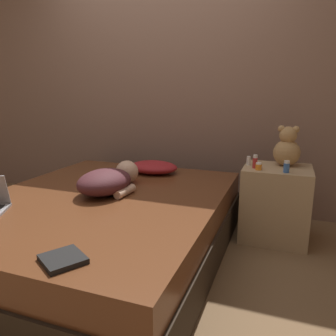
{
  "coord_description": "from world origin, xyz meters",
  "views": [
    {
      "loc": [
        1.2,
        -1.91,
        1.19
      ],
      "look_at": [
        0.4,
        0.26,
        0.64
      ],
      "focal_mm": 35.0,
      "sensor_mm": 36.0,
      "label": 1
    }
  ],
  "objects_px": {
    "person_lying": "(109,180)",
    "bottle_red": "(255,162)",
    "teddy_bear": "(287,148)",
    "bottle_orange": "(259,166)",
    "bottle_blue": "(287,167)",
    "book": "(63,259)",
    "pillow": "(153,167)",
    "bottle_white": "(249,161)"
  },
  "relations": [
    {
      "from": "person_lying",
      "to": "bottle_red",
      "type": "xyz_separation_m",
      "value": [
        0.98,
        0.55,
        0.1
      ]
    },
    {
      "from": "person_lying",
      "to": "teddy_bear",
      "type": "distance_m",
      "value": 1.43
    },
    {
      "from": "bottle_orange",
      "to": "bottle_red",
      "type": "distance_m",
      "value": 0.07
    },
    {
      "from": "bottle_blue",
      "to": "book",
      "type": "distance_m",
      "value": 1.71
    },
    {
      "from": "pillow",
      "to": "bottle_blue",
      "type": "relative_size",
      "value": 4.93
    },
    {
      "from": "bottle_white",
      "to": "book",
      "type": "distance_m",
      "value": 1.73
    },
    {
      "from": "pillow",
      "to": "bottle_orange",
      "type": "height_order",
      "value": "bottle_orange"
    },
    {
      "from": "person_lying",
      "to": "bottle_orange",
      "type": "height_order",
      "value": "bottle_orange"
    },
    {
      "from": "teddy_bear",
      "to": "bottle_blue",
      "type": "xyz_separation_m",
      "value": [
        0.01,
        -0.25,
        -0.1
      ]
    },
    {
      "from": "pillow",
      "to": "bottle_red",
      "type": "xyz_separation_m",
      "value": [
        0.9,
        -0.08,
        0.13
      ]
    },
    {
      "from": "bottle_white",
      "to": "teddy_bear",
      "type": "bearing_deg",
      "value": 16.4
    },
    {
      "from": "bottle_red",
      "to": "person_lying",
      "type": "bearing_deg",
      "value": -150.65
    },
    {
      "from": "pillow",
      "to": "person_lying",
      "type": "height_order",
      "value": "person_lying"
    },
    {
      "from": "bottle_red",
      "to": "bottle_white",
      "type": "xyz_separation_m",
      "value": [
        -0.06,
        0.1,
        -0.02
      ]
    },
    {
      "from": "person_lying",
      "to": "book",
      "type": "xyz_separation_m",
      "value": [
        0.33,
        -0.97,
        -0.08
      ]
    },
    {
      "from": "bottle_orange",
      "to": "book",
      "type": "height_order",
      "value": "bottle_orange"
    },
    {
      "from": "pillow",
      "to": "bottle_white",
      "type": "xyz_separation_m",
      "value": [
        0.84,
        0.01,
        0.12
      ]
    },
    {
      "from": "teddy_bear",
      "to": "pillow",
      "type": "bearing_deg",
      "value": -175.02
    },
    {
      "from": "bottle_white",
      "to": "book",
      "type": "xyz_separation_m",
      "value": [
        -0.6,
        -1.61,
        -0.16
      ]
    },
    {
      "from": "person_lying",
      "to": "bottle_blue",
      "type": "height_order",
      "value": "bottle_blue"
    },
    {
      "from": "pillow",
      "to": "book",
      "type": "bearing_deg",
      "value": -81.45
    },
    {
      "from": "bottle_red",
      "to": "book",
      "type": "bearing_deg",
      "value": -113.38
    },
    {
      "from": "bottle_orange",
      "to": "bottle_red",
      "type": "xyz_separation_m",
      "value": [
        -0.03,
        0.05,
        0.02
      ]
    },
    {
      "from": "bottle_white",
      "to": "book",
      "type": "height_order",
      "value": "bottle_white"
    },
    {
      "from": "pillow",
      "to": "bottle_blue",
      "type": "xyz_separation_m",
      "value": [
        1.13,
        -0.15,
        0.13
      ]
    },
    {
      "from": "bottle_blue",
      "to": "bottle_white",
      "type": "xyz_separation_m",
      "value": [
        -0.29,
        0.16,
        -0.01
      ]
    },
    {
      "from": "teddy_bear",
      "to": "bottle_red",
      "type": "xyz_separation_m",
      "value": [
        -0.23,
        -0.18,
        -0.09
      ]
    },
    {
      "from": "pillow",
      "to": "teddy_bear",
      "type": "relative_size",
      "value": 1.37
    },
    {
      "from": "bottle_white",
      "to": "bottle_orange",
      "type": "bearing_deg",
      "value": -57.8
    },
    {
      "from": "teddy_bear",
      "to": "bottle_orange",
      "type": "xyz_separation_m",
      "value": [
        -0.19,
        -0.23,
        -0.11
      ]
    },
    {
      "from": "person_lying",
      "to": "bottle_white",
      "type": "height_order",
      "value": "bottle_white"
    },
    {
      "from": "person_lying",
      "to": "pillow",
      "type": "bearing_deg",
      "value": 86.35
    },
    {
      "from": "bottle_red",
      "to": "bottle_white",
      "type": "relative_size",
      "value": 1.47
    },
    {
      "from": "book",
      "to": "bottle_white",
      "type": "bearing_deg",
      "value": 69.75
    },
    {
      "from": "teddy_bear",
      "to": "bottle_white",
      "type": "height_order",
      "value": "teddy_bear"
    },
    {
      "from": "bottle_orange",
      "to": "book",
      "type": "bearing_deg",
      "value": -115.17
    },
    {
      "from": "bottle_blue",
      "to": "bottle_red",
      "type": "xyz_separation_m",
      "value": [
        -0.23,
        0.07,
        0.01
      ]
    },
    {
      "from": "bottle_blue",
      "to": "bottle_orange",
      "type": "bearing_deg",
      "value": 175.98
    },
    {
      "from": "bottle_red",
      "to": "pillow",
      "type": "bearing_deg",
      "value": 174.68
    },
    {
      "from": "person_lying",
      "to": "bottle_white",
      "type": "relative_size",
      "value": 9.01
    },
    {
      "from": "person_lying",
      "to": "book",
      "type": "distance_m",
      "value": 1.02
    },
    {
      "from": "teddy_bear",
      "to": "bottle_blue",
      "type": "height_order",
      "value": "teddy_bear"
    }
  ]
}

